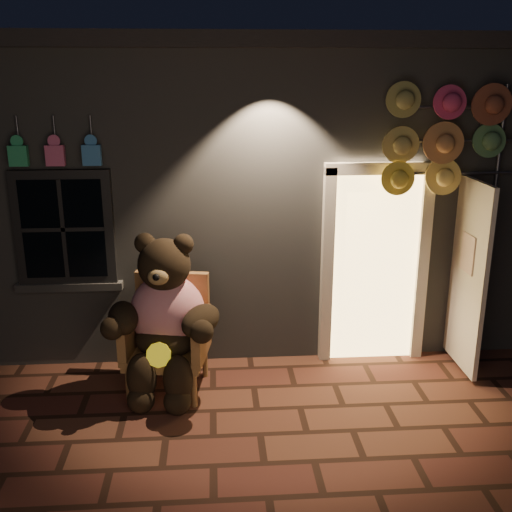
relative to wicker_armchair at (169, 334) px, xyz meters
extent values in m
plane|color=brown|center=(0.85, -0.95, -0.57)|extent=(60.00, 60.00, 0.00)
cube|color=slate|center=(0.85, 3.05, 1.08)|extent=(7.00, 5.00, 3.30)
cube|color=black|center=(0.85, 3.05, 2.81)|extent=(7.30, 5.30, 0.16)
cube|color=black|center=(-1.05, 0.51, 0.98)|extent=(1.00, 0.10, 1.20)
cube|color=black|center=(-1.05, 0.48, 0.98)|extent=(0.82, 0.06, 1.02)
cube|color=slate|center=(-1.05, 0.51, 0.35)|extent=(1.10, 0.14, 0.08)
cube|color=#E8BA68|center=(2.20, 0.53, 0.48)|extent=(0.92, 0.10, 2.10)
cube|color=beige|center=(1.68, 0.49, 0.48)|extent=(0.12, 0.12, 2.20)
cube|color=beige|center=(2.72, 0.49, 0.48)|extent=(0.12, 0.12, 2.20)
cube|color=beige|center=(2.20, 0.49, 1.56)|extent=(1.16, 0.12, 0.12)
cube|color=beige|center=(3.10, 0.15, 0.48)|extent=(0.05, 0.80, 2.00)
cube|color=#28955D|center=(-1.40, 0.43, 1.73)|extent=(0.18, 0.07, 0.20)
cylinder|color=#59595E|center=(-1.40, 0.49, 1.98)|extent=(0.02, 0.02, 0.25)
cube|color=#BF4E77|center=(-1.05, 0.43, 1.73)|extent=(0.18, 0.07, 0.20)
cylinder|color=#59595E|center=(-1.05, 0.49, 1.98)|extent=(0.02, 0.02, 0.25)
cube|color=teal|center=(-0.70, 0.43, 1.73)|extent=(0.18, 0.07, 0.20)
cylinder|color=#59595E|center=(-0.70, 0.49, 1.98)|extent=(0.02, 0.02, 0.25)
cube|color=#A4763F|center=(-0.02, -0.09, -0.18)|extent=(0.85, 0.81, 0.11)
cube|color=#A4763F|center=(0.04, 0.22, 0.20)|extent=(0.75, 0.21, 0.75)
cube|color=#A4763F|center=(-0.37, -0.06, 0.04)|extent=(0.19, 0.65, 0.43)
cube|color=#A4763F|center=(0.33, -0.17, 0.04)|extent=(0.19, 0.65, 0.43)
cylinder|color=#A4763F|center=(-0.38, -0.34, -0.40)|extent=(0.05, 0.05, 0.34)
cylinder|color=#A4763F|center=(0.25, -0.44, -0.40)|extent=(0.05, 0.05, 0.34)
cylinder|color=#A4763F|center=(-0.28, 0.26, -0.40)|extent=(0.05, 0.05, 0.34)
cylinder|color=#A4763F|center=(0.35, 0.15, -0.40)|extent=(0.05, 0.05, 0.34)
ellipsoid|color=red|center=(0.00, -0.04, 0.24)|extent=(0.83, 0.71, 0.78)
ellipsoid|color=black|center=(-0.01, -0.12, 0.01)|extent=(0.69, 0.61, 0.37)
sphere|color=black|center=(-0.01, -0.09, 0.76)|extent=(0.58, 0.58, 0.50)
sphere|color=black|center=(-0.19, -0.03, 0.95)|extent=(0.20, 0.20, 0.20)
sphere|color=black|center=(0.18, -0.09, 0.95)|extent=(0.20, 0.20, 0.20)
ellipsoid|color=olive|center=(-0.04, -0.32, 0.71)|extent=(0.22, 0.17, 0.16)
ellipsoid|color=black|center=(-0.40, -0.22, 0.27)|extent=(0.38, 0.56, 0.29)
ellipsoid|color=black|center=(0.33, -0.34, 0.27)|extent=(0.50, 0.59, 0.29)
ellipsoid|color=black|center=(-0.24, -0.42, -0.25)|extent=(0.29, 0.29, 0.49)
ellipsoid|color=black|center=(0.11, -0.48, -0.25)|extent=(0.29, 0.29, 0.49)
sphere|color=black|center=(-0.25, -0.49, -0.45)|extent=(0.26, 0.26, 0.26)
sphere|color=black|center=(0.10, -0.54, -0.45)|extent=(0.26, 0.26, 0.26)
cylinder|color=yellow|center=(-0.06, -0.45, -0.01)|extent=(0.25, 0.13, 0.23)
cylinder|color=#59595E|center=(3.41, 0.43, 0.91)|extent=(0.04, 0.04, 2.96)
cylinder|color=#59595E|center=(3.08, 0.41, 2.17)|extent=(1.32, 0.03, 0.03)
cylinder|color=#59595E|center=(3.08, 0.41, 1.84)|extent=(1.32, 0.03, 0.03)
cylinder|color=#59595E|center=(3.08, 0.41, 1.51)|extent=(1.32, 0.03, 0.03)
cylinder|color=olive|center=(2.35, 0.35, 2.23)|extent=(0.37, 0.11, 0.38)
cylinder|color=#CF3767|center=(2.79, 0.32, 2.23)|extent=(0.37, 0.11, 0.38)
cylinder|color=brown|center=(3.22, 0.29, 2.23)|extent=(0.37, 0.11, 0.38)
cylinder|color=tan|center=(2.35, 0.32, 1.84)|extent=(0.37, 0.11, 0.38)
cylinder|color=#BB7D46|center=(2.79, 0.29, 1.84)|extent=(0.37, 0.11, 0.38)
cylinder|color=#518651|center=(3.22, 0.35, 1.84)|extent=(0.37, 0.11, 0.38)
cylinder|color=yellow|center=(2.35, 0.29, 1.46)|extent=(0.37, 0.11, 0.38)
cylinder|color=#FEDB68|center=(2.79, 0.35, 1.46)|extent=(0.37, 0.11, 0.38)
camera|label=1|loc=(0.48, -5.55, 2.50)|focal=42.00mm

